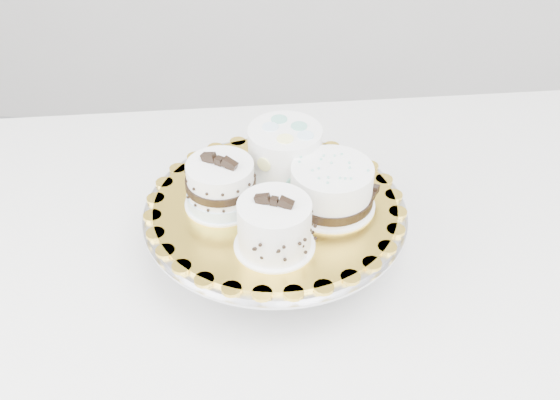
# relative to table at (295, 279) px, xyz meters

# --- Properties ---
(table) EXTENTS (1.43, 1.08, 0.75)m
(table) POSITION_rel_table_xyz_m (0.00, 0.00, 0.00)
(table) COLOR silver
(table) RESTS_ON floor
(cake_stand) EXTENTS (0.38, 0.38, 0.10)m
(cake_stand) POSITION_rel_table_xyz_m (-0.03, -0.03, 0.14)
(cake_stand) COLOR gray
(cake_stand) RESTS_ON table
(cake_board) EXTENTS (0.37, 0.37, 0.01)m
(cake_board) POSITION_rel_table_xyz_m (-0.03, -0.03, 0.17)
(cake_board) COLOR gold
(cake_board) RESTS_ON cake_stand
(cake_swirl) EXTENTS (0.11, 0.11, 0.09)m
(cake_swirl) POSITION_rel_table_xyz_m (-0.02, -0.12, 0.21)
(cake_swirl) COLOR white
(cake_swirl) RESTS_ON cake_board
(cake_banded) EXTENTS (0.12, 0.12, 0.09)m
(cake_banded) POSITION_rel_table_xyz_m (-0.10, -0.04, 0.21)
(cake_banded) COLOR white
(cake_banded) RESTS_ON cake_board
(cake_dots) EXTENTS (0.14, 0.14, 0.08)m
(cake_dots) POSITION_rel_table_xyz_m (-0.02, 0.04, 0.22)
(cake_dots) COLOR white
(cake_dots) RESTS_ON cake_board
(cake_ribbon) EXTENTS (0.14, 0.14, 0.07)m
(cake_ribbon) POSITION_rel_table_xyz_m (0.05, -0.03, 0.21)
(cake_ribbon) COLOR white
(cake_ribbon) RESTS_ON cake_board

